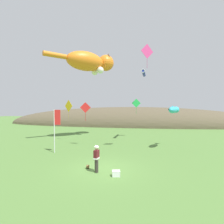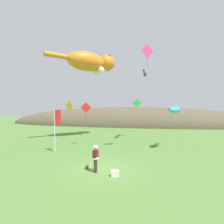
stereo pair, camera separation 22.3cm
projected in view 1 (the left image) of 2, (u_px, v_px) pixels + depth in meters
name	position (u px, v px, depth m)	size (l,w,h in m)	color
ground_plane	(102.00, 169.00, 12.03)	(120.00, 120.00, 0.00)	#517A38
distant_hill_ridge	(130.00, 125.00, 41.36)	(62.36, 12.81, 8.56)	brown
festival_attendant	(96.00, 158.00, 11.44)	(0.36, 0.47, 1.77)	#332D28
kite_spool	(88.00, 167.00, 12.22)	(0.15, 0.26, 0.26)	olive
picnic_cooler	(116.00, 173.00, 10.82)	(0.54, 0.42, 0.36)	white
festival_banner_pole	(56.00, 124.00, 16.30)	(0.66, 0.08, 4.09)	silver
kite_giant_cat	(90.00, 62.00, 23.39)	(7.38, 7.48, 2.96)	orange
kite_fish_windsock	(173.00, 110.00, 17.80)	(1.59, 2.66, 0.79)	#33B2CC
kite_tube_streamer	(144.00, 73.00, 21.88)	(0.58, 3.17, 0.44)	#2633A5
kite_diamond_green	(136.00, 103.00, 24.29)	(1.21, 0.33, 2.15)	green
kite_diamond_pink	(147.00, 51.00, 16.24)	(1.14, 0.79, 2.27)	#E53F8C
kite_diamond_gold	(69.00, 106.00, 21.76)	(1.31, 0.80, 2.42)	yellow
kite_diamond_red	(85.00, 108.00, 18.90)	(1.15, 0.20, 2.06)	red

